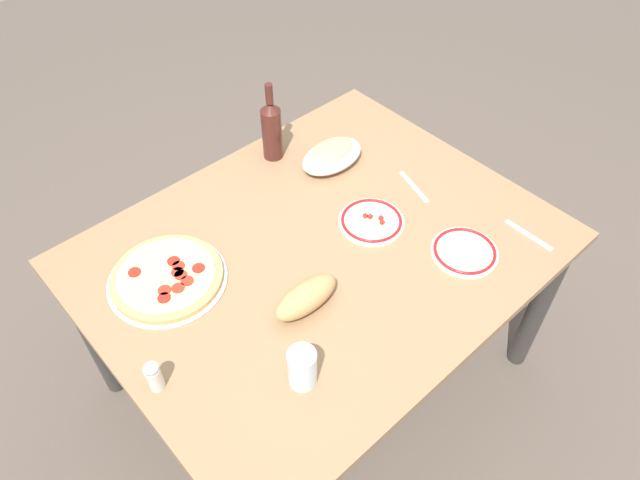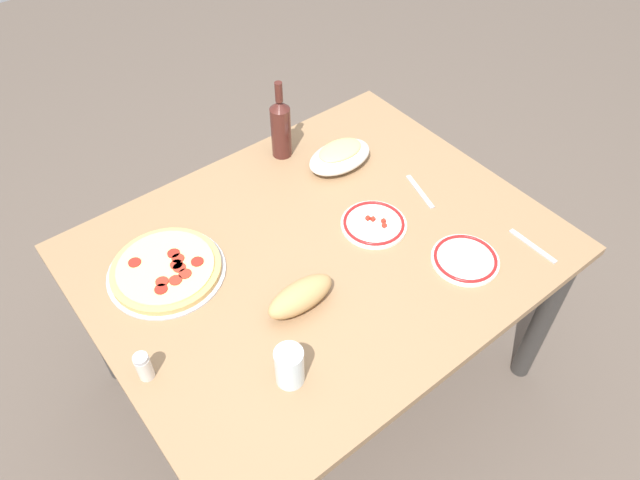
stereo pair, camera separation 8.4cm
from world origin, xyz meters
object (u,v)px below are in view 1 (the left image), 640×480
Objects in this scene: dining_table at (320,268)px; side_plate_near at (371,221)px; bread_loaf at (306,297)px; side_plate_far at (465,252)px; pepperoni_pizza at (167,278)px; water_glass at (302,368)px; baked_pasta_dish at (332,155)px; spice_shaker at (154,377)px; wine_bottle at (272,129)px.

dining_table is 0.22m from side_plate_near.
side_plate_far is at bearing -19.83° from bread_loaf.
pepperoni_pizza is 0.88m from side_plate_far.
pepperoni_pizza is at bearing 98.71° from water_glass.
bread_loaf is (-0.47, -0.40, -0.00)m from baked_pasta_dish.
bread_loaf reaches higher than dining_table.
pepperoni_pizza is at bearing 144.62° from side_plate_far.
spice_shaker is at bearing 140.34° from water_glass.
water_glass is 0.56× the size of side_plate_near.
bread_loaf is at bearing -164.02° from side_plate_near.
wine_bottle is at bearing 22.03° from pepperoni_pizza.
pepperoni_pizza is 0.64m from wine_bottle.
spice_shaker reaches higher than dining_table.
dining_table is 15.73× the size of spice_shaker.
wine_bottle is (0.17, 0.44, 0.22)m from dining_table.
pepperoni_pizza is at bearing 125.16° from bread_loaf.
bread_loaf is at bearing -54.84° from pepperoni_pizza.
wine_bottle is (0.59, 0.24, 0.10)m from pepperoni_pizza.
wine_bottle reaches higher than bread_loaf.
bread_loaf reaches higher than baked_pasta_dish.
bread_loaf is (-0.48, 0.17, 0.03)m from side_plate_far.
side_plate_near is at bearing -20.99° from pepperoni_pizza.
baked_pasta_dish is (0.71, 0.06, 0.03)m from pepperoni_pizza.
bread_loaf is (-0.35, -0.58, -0.08)m from wine_bottle.
bread_loaf is at bearing -139.64° from baked_pasta_dish.
side_plate_far is 2.33× the size of spice_shaker.
spice_shaker is (-0.44, 0.06, 0.00)m from bread_loaf.
dining_table is 6.56× the size of side_plate_near.
spice_shaker is (-0.81, -0.04, 0.03)m from side_plate_near.
baked_pasta_dish is 0.58m from side_plate_far.
side_plate_near is (0.02, -0.47, -0.11)m from wine_bottle.
dining_table is at bearing -138.29° from baked_pasta_dish.
bread_loaf is 2.41× the size of spice_shaker.
baked_pasta_dish is 0.83× the size of wine_bottle.
water_glass is 0.58× the size of side_plate_far.
water_glass is at bearing -152.64° from side_plate_near.
water_glass reaches higher than bread_loaf.
bread_loaf reaches higher than side_plate_near.
baked_pasta_dish is 0.22m from wine_bottle.
pepperoni_pizza is 0.51m from water_glass.
baked_pasta_dish is 0.62m from bread_loaf.
dining_table is 0.48m from water_glass.
dining_table is at bearing 38.01° from bread_loaf.
baked_pasta_dish is (0.29, 0.26, 0.14)m from dining_table.
side_plate_near is 0.30m from side_plate_far.
spice_shaker is (-0.92, 0.24, 0.03)m from side_plate_far.
side_plate_far is (0.30, -0.31, 0.11)m from dining_table.
pepperoni_pizza reaches higher than side_plate_near.
baked_pasta_dish is 2.04× the size of water_glass.
side_plate_far is (0.01, -0.58, -0.03)m from baked_pasta_dish.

